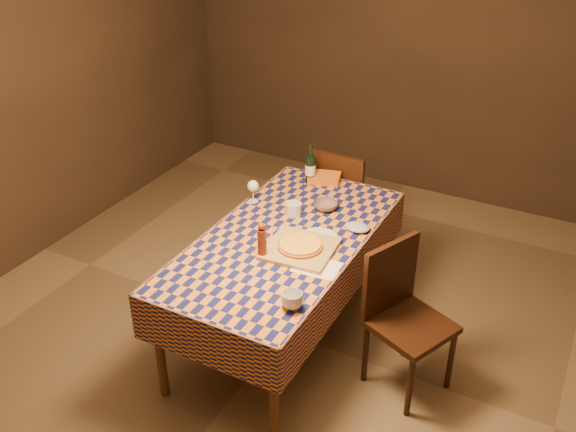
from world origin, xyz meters
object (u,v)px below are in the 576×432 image
at_px(white_plate, 318,239).
at_px(bowl, 325,206).
at_px(dining_table, 284,248).
at_px(chair_right, 402,309).
at_px(cutting_board, 300,249).
at_px(wine_bottle, 310,169).
at_px(pizza, 300,245).
at_px(chair_far, 342,198).

bearing_deg(white_plate, bowl, 108.78).
xyz_separation_m(dining_table, chair_right, (0.80, -0.03, -0.17)).
xyz_separation_m(cutting_board, wine_bottle, (-0.35, 0.84, 0.10)).
height_order(bowl, chair_right, chair_right).
height_order(cutting_board, chair_right, chair_right).
xyz_separation_m(cutting_board, bowl, (-0.08, 0.53, 0.01)).
bearing_deg(white_plate, wine_bottle, 120.07).
bearing_deg(dining_table, cutting_board, -29.05).
distance_m(cutting_board, wine_bottle, 0.92).
distance_m(pizza, wine_bottle, 0.91).
bearing_deg(white_plate, cutting_board, -104.90).
bearing_deg(chair_far, pizza, -79.28).
distance_m(dining_table, pizza, 0.21).
relative_size(pizza, bowl, 2.17).
height_order(wine_bottle, chair_far, wine_bottle).
distance_m(dining_table, cutting_board, 0.20).
xyz_separation_m(cutting_board, chair_right, (0.65, 0.06, -0.26)).
relative_size(wine_bottle, chair_right, 0.32).
height_order(dining_table, pizza, pizza).
xyz_separation_m(wine_bottle, white_plate, (0.39, -0.68, -0.10)).
height_order(chair_far, chair_right, same).
relative_size(cutting_board, chair_right, 0.43).
height_order(cutting_board, chair_far, chair_far).
relative_size(cutting_board, bowl, 2.44).
relative_size(pizza, white_plate, 1.44).
relative_size(pizza, wine_bottle, 1.22).
distance_m(dining_table, white_plate, 0.23).
xyz_separation_m(wine_bottle, chair_right, (1.00, -0.79, -0.36)).
bearing_deg(chair_right, dining_table, 177.83).
height_order(dining_table, bowl, bowl).
bearing_deg(chair_far, cutting_board, -79.28).
bearing_deg(pizza, chair_far, 100.72).
relative_size(cutting_board, white_plate, 1.62).
height_order(bowl, white_plate, bowl).
bearing_deg(chair_far, chair_right, -51.88).
bearing_deg(chair_right, pizza, -175.12).
bearing_deg(cutting_board, dining_table, 150.95).
xyz_separation_m(dining_table, pizza, (0.15, -0.09, 0.11)).
bearing_deg(chair_right, white_plate, 169.68).
relative_size(bowl, wine_bottle, 0.56).
distance_m(dining_table, chair_right, 0.82).
distance_m(wine_bottle, chair_far, 0.50).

